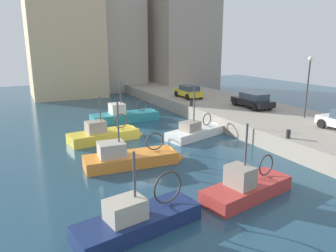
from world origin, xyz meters
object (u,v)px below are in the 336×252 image
Objects in this scene: fishing_boat_orange at (136,162)px; parked_car_black at (253,100)px; fishing_boat_teal at (128,120)px; mooring_bollard_south at (288,134)px; quay_streetlamp at (309,77)px; mooring_bollard_mid at (191,103)px; fishing_boat_white at (198,135)px; fishing_boat_red at (251,192)px; parked_car_yellow at (189,91)px; fishing_boat_yellow at (108,139)px; fishing_boat_navy at (146,224)px.

fishing_boat_orange is 1.44× the size of parked_car_black.
fishing_boat_orange is at bearing -156.92° from parked_car_black.
fishing_boat_teal reaches higher than mooring_bollard_south.
mooring_bollard_south is at bearing -17.78° from fishing_boat_orange.
parked_car_black is 0.90× the size of quay_streetlamp.
quay_streetlamp is at bearing -55.76° from mooring_bollard_mid.
fishing_boat_orange is 11.24m from fishing_boat_teal.
quay_streetlamp is at bearing 33.22° from mooring_bollard_south.
fishing_boat_teal is 6.18m from mooring_bollard_mid.
mooring_bollard_mid is at bearing 44.88° from fishing_boat_orange.
parked_car_black is at bearing 18.00° from fishing_boat_white.
mooring_bollard_mid is 0.11× the size of quay_streetlamp.
fishing_boat_red is 16.29m from mooring_bollard_mid.
mooring_bollard_south is at bearing -118.09° from parked_car_black.
parked_car_yellow reaches higher than mooring_bollard_south.
fishing_boat_yellow is 1.24× the size of quay_streetlamp.
fishing_boat_teal reaches higher than fishing_boat_yellow.
mooring_bollard_south is 7.38m from quay_streetlamp.
parked_car_black is at bearing -24.81° from fishing_boat_teal.
fishing_boat_navy is 0.99× the size of fishing_boat_yellow.
mooring_bollard_south is (-4.70, -8.81, -0.43)m from parked_car_black.
fishing_boat_navy is 20.21m from parked_car_black.
fishing_boat_yellow is at bearing -145.47° from parked_car_yellow.
mooring_bollard_south is 12.00m from mooring_bollard_mid.
fishing_boat_yellow is at bearing -123.28° from fishing_boat_teal.
fishing_boat_teal is at bearing 112.96° from mooring_bollard_south.
fishing_boat_teal is 8.59m from parked_car_yellow.
fishing_boat_yellow is at bearing 162.58° from fishing_boat_white.
fishing_boat_teal reaches higher than mooring_bollard_mid.
quay_streetlamp reaches higher than fishing_boat_teal.
fishing_boat_yellow is 10.91× the size of mooring_bollard_south.
parked_car_yellow is at bearing 64.12° from fishing_boat_white.
parked_car_black is at bearing 61.91° from mooring_bollard_south.
fishing_boat_red reaches higher than mooring_bollard_south.
fishing_boat_orange is 1.64× the size of parked_car_yellow.
fishing_boat_orange is 15.41m from quay_streetlamp.
fishing_boat_orange is 1.05× the size of fishing_boat_yellow.
parked_car_yellow is at bearing 56.18° from fishing_boat_navy.
quay_streetlamp is (14.77, 0.78, 4.32)m from fishing_boat_orange.
quay_streetlamp is (3.46, -12.62, 2.56)m from parked_car_yellow.
mooring_bollard_south is (11.15, 3.59, 1.35)m from fishing_boat_navy.
fishing_boat_navy is 1.04× the size of fishing_boat_red.
fishing_boat_orange reaches higher than fishing_boat_yellow.
fishing_boat_yellow is 1.56× the size of parked_car_yellow.
fishing_boat_orange is 5.58m from fishing_boat_yellow.
fishing_boat_white reaches higher than fishing_boat_orange.
fishing_boat_yellow is (-0.07, 5.58, -0.02)m from fishing_boat_orange.
mooring_bollard_mid is (9.12, 9.08, 1.34)m from fishing_boat_orange.
quay_streetlamp reaches higher than parked_car_black.
fishing_boat_orange is 7.39m from fishing_boat_white.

